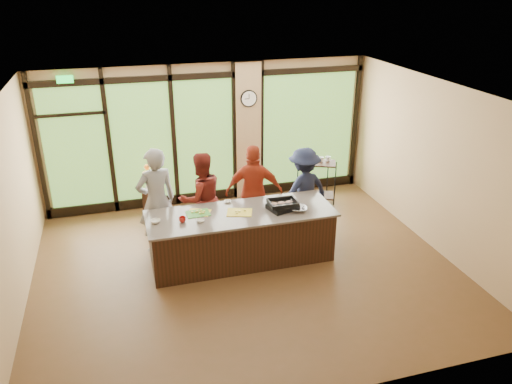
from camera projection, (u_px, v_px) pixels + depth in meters
floor at (246, 268)px, 8.56m from camera, size 7.00×7.00×0.00m
ceiling at (244, 94)px, 7.36m from camera, size 7.00×7.00×0.00m
back_wall at (209, 135)px, 10.60m from camera, size 7.00×0.00×7.00m
left_wall at (7, 215)px, 7.07m from camera, size 0.00×6.00×6.00m
right_wall at (436, 166)px, 8.85m from camera, size 0.00×6.00×6.00m
window_wall at (217, 139)px, 10.65m from camera, size 6.90×0.12×3.00m
island_base at (241, 237)px, 8.65m from camera, size 3.10×1.00×0.88m
countertop at (241, 213)px, 8.47m from camera, size 3.20×1.10×0.04m
wall_clock at (249, 98)px, 10.40m from camera, size 0.36×0.04×0.36m
cook_left at (157, 201)px, 8.74m from camera, size 0.80×0.62×1.96m
cook_midleft at (201, 198)px, 9.09m from camera, size 0.98×0.84×1.76m
cook_midright at (254, 192)px, 9.27m from camera, size 1.14×0.70×1.82m
cook_right at (304, 190)px, 9.57m from camera, size 1.20×0.89×1.67m
roasting_pan at (283, 207)px, 8.57m from camera, size 0.56×0.49×0.08m
mixing_bowl at (299, 209)px, 8.50m from camera, size 0.35×0.35×0.07m
cutting_board_left at (198, 213)px, 8.41m from camera, size 0.40×0.30×0.01m
cutting_board_center at (199, 212)px, 8.45m from camera, size 0.45×0.41×0.01m
cutting_board_right at (239, 212)px, 8.45m from camera, size 0.50×0.43×0.01m
prep_bowl_near at (155, 221)px, 8.09m from camera, size 0.19×0.19×0.05m
prep_bowl_mid at (200, 221)px, 8.13m from camera, size 0.17×0.17×0.04m
prep_bowl_far at (228, 201)px, 8.83m from camera, size 0.14×0.14×0.03m
red_ramekin at (182, 220)px, 8.11m from camera, size 0.14×0.14×0.09m
flower_stand at (154, 206)px, 10.01m from camera, size 0.45×0.45×0.71m
flower_vase at (152, 184)px, 9.81m from camera, size 0.33×0.33×0.27m
bar_cart at (316, 176)px, 10.74m from camera, size 0.89×0.73×1.06m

